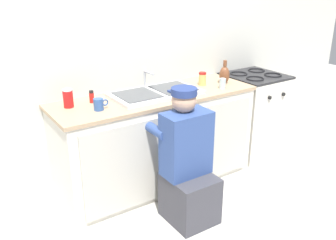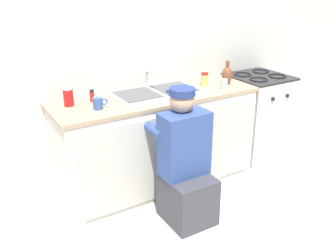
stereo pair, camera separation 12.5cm
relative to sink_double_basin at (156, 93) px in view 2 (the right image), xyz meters
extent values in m
plane|color=beige|center=(0.00, -0.30, -0.91)|extent=(12.00, 12.00, 0.00)
cube|color=silver|center=(0.00, 0.35, 0.34)|extent=(6.00, 0.10, 2.50)
cube|color=silver|center=(0.00, 0.00, -0.48)|extent=(1.86, 0.60, 0.86)
cube|color=beige|center=(-0.45, -0.31, -0.48)|extent=(0.82, 0.02, 0.75)
cube|color=beige|center=(0.45, -0.31, -0.48)|extent=(0.82, 0.02, 0.75)
cube|color=tan|center=(0.00, 0.00, -0.04)|extent=(1.90, 0.62, 0.03)
cube|color=silver|center=(0.00, 0.00, 0.00)|extent=(0.80, 0.44, 0.03)
cube|color=#4C4F51|center=(-0.19, 0.00, 0.01)|extent=(0.33, 0.35, 0.01)
cube|color=#4C4F51|center=(0.19, 0.00, 0.01)|extent=(0.33, 0.35, 0.01)
cylinder|color=#B7BABF|center=(0.00, 0.19, 0.07)|extent=(0.02, 0.02, 0.18)
cylinder|color=#B7BABF|center=(0.00, 0.11, 0.16)|extent=(0.02, 0.16, 0.02)
cube|color=silver|center=(1.26, 0.00, -0.47)|extent=(0.59, 0.60, 0.87)
cube|color=#262628|center=(1.26, 0.00, -0.02)|extent=(0.58, 0.59, 0.02)
torus|color=black|center=(1.12, -0.12, -0.01)|extent=(0.19, 0.19, 0.02)
torus|color=black|center=(1.39, -0.12, -0.01)|extent=(0.19, 0.19, 0.02)
torus|color=black|center=(1.12, 0.12, -0.01)|extent=(0.19, 0.19, 0.02)
torus|color=black|center=(1.39, 0.12, -0.01)|extent=(0.19, 0.19, 0.02)
cylinder|color=black|center=(1.15, -0.31, -0.17)|extent=(0.04, 0.02, 0.04)
cylinder|color=black|center=(1.36, -0.31, -0.17)|extent=(0.04, 0.02, 0.04)
cube|color=#3F3F47|center=(-0.09, -0.66, -0.71)|extent=(0.36, 0.40, 0.40)
cube|color=#334C8C|center=(-0.09, -0.60, -0.25)|extent=(0.38, 0.22, 0.52)
sphere|color=tan|center=(-0.09, -0.56, 0.10)|extent=(0.19, 0.19, 0.19)
cylinder|color=navy|center=(-0.09, -0.56, 0.17)|extent=(0.20, 0.20, 0.06)
cube|color=navy|center=(-0.09, -0.48, 0.15)|extent=(0.13, 0.09, 0.02)
cylinder|color=#334C8C|center=(-0.26, -0.40, -0.16)|extent=(0.08, 0.30, 0.08)
cylinder|color=#334C8C|center=(0.08, -0.40, -0.16)|extent=(0.08, 0.30, 0.08)
cylinder|color=#ADC6CC|center=(0.63, -0.19, 0.03)|extent=(0.06, 0.06, 0.10)
ellipsoid|color=brown|center=(0.77, -0.05, 0.07)|extent=(0.10, 0.10, 0.17)
cylinder|color=brown|center=(0.77, -0.05, 0.18)|extent=(0.04, 0.04, 0.06)
cylinder|color=#DBB760|center=(0.54, 0.02, 0.04)|extent=(0.07, 0.07, 0.11)
cylinder|color=#B21E19|center=(0.54, 0.02, 0.10)|extent=(0.07, 0.07, 0.02)
cylinder|color=red|center=(-0.56, 0.11, 0.02)|extent=(0.04, 0.04, 0.08)
cylinder|color=black|center=(-0.56, 0.11, 0.08)|extent=(0.04, 0.04, 0.02)
cylinder|color=#335699|center=(-0.59, -0.09, 0.03)|extent=(0.08, 0.08, 0.09)
torus|color=#335699|center=(-0.53, -0.09, 0.03)|extent=(0.06, 0.01, 0.06)
cylinder|color=red|center=(-0.76, 0.10, 0.05)|extent=(0.08, 0.08, 0.14)
cylinder|color=white|center=(-0.76, 0.10, 0.13)|extent=(0.08, 0.08, 0.01)
camera|label=1|loc=(-1.68, -2.74, 0.99)|focal=40.00mm
camera|label=2|loc=(-1.57, -2.80, 0.99)|focal=40.00mm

